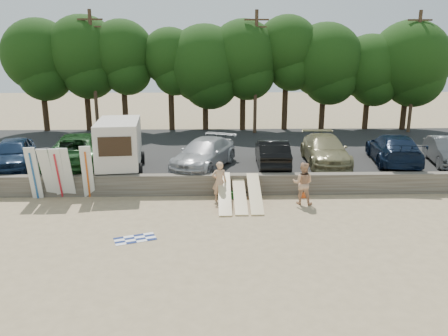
{
  "coord_description": "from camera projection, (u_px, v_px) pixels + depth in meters",
  "views": [
    {
      "loc": [
        -1.28,
        -17.2,
        6.64
      ],
      "look_at": [
        -0.73,
        3.0,
        1.32
      ],
      "focal_mm": 35.0,
      "sensor_mm": 36.0,
      "label": 1
    }
  ],
  "objects": [
    {
      "name": "surfboard_upright_1",
      "position": [
        47.0,
        174.0,
        20.18
      ],
      "size": [
        0.54,
        0.86,
        2.5
      ],
      "primitive_type": "cube",
      "rotation": [
        0.3,
        0.0,
        -0.05
      ],
      "color": "silver",
      "rests_on": "ground"
    },
    {
      "name": "beachgoer_b",
      "position": [
        303.0,
        183.0,
        19.66
      ],
      "size": [
        1.11,
        0.97,
        1.93
      ],
      "primitive_type": "imported",
      "rotation": [
        0.0,
        0.0,
        2.85
      ],
      "color": "tan",
      "rests_on": "ground"
    },
    {
      "name": "surfboard_low_0",
      "position": [
        225.0,
        193.0,
        19.46
      ],
      "size": [
        0.56,
        2.81,
        1.18
      ],
      "primitive_type": "cube",
      "rotation": [
        0.38,
        0.0,
        0.0
      ],
      "color": "beige",
      "rests_on": "ground"
    },
    {
      "name": "seawall",
      "position": [
        239.0,
        184.0,
        21.13
      ],
      "size": [
        44.0,
        0.5,
        1.0
      ],
      "primitive_type": "cube",
      "color": "#6B6356",
      "rests_on": "ground"
    },
    {
      "name": "car_6",
      "position": [
        447.0,
        151.0,
        23.91
      ],
      "size": [
        2.47,
        4.7,
        1.47
      ],
      "primitive_type": "imported",
      "rotation": [
        0.0,
        0.0,
        -0.21
      ],
      "color": "#414345",
      "rests_on": "parking_lot"
    },
    {
      "name": "treeline",
      "position": [
        234.0,
        58.0,
        33.7
      ],
      "size": [
        34.3,
        6.47,
        8.84
      ],
      "color": "#382616",
      "rests_on": "parking_lot"
    },
    {
      "name": "surfboard_low_2",
      "position": [
        255.0,
        193.0,
        19.6
      ],
      "size": [
        0.56,
        2.84,
        1.1
      ],
      "primitive_type": "cube",
      "rotation": [
        0.35,
        0.0,
        0.0
      ],
      "color": "beige",
      "rests_on": "ground"
    },
    {
      "name": "car_0",
      "position": [
        13.0,
        154.0,
        22.99
      ],
      "size": [
        3.02,
        5.06,
        1.61
      ],
      "primitive_type": "imported",
      "rotation": [
        0.0,
        0.0,
        0.25
      ],
      "color": "#11223E",
      "rests_on": "parking_lot"
    },
    {
      "name": "car_1",
      "position": [
        81.0,
        149.0,
        23.66
      ],
      "size": [
        3.65,
        6.78,
        1.81
      ],
      "primitive_type": "imported",
      "rotation": [
        0.0,
        0.0,
        3.24
      ],
      "color": "#143816",
      "rests_on": "parking_lot"
    },
    {
      "name": "car_3",
      "position": [
        272.0,
        153.0,
        23.37
      ],
      "size": [
        1.75,
        4.59,
        1.49
      ],
      "primitive_type": "imported",
      "rotation": [
        0.0,
        0.0,
        3.1
      ],
      "color": "black",
      "rests_on": "parking_lot"
    },
    {
      "name": "surfboard_upright_4",
      "position": [
        87.0,
        172.0,
        20.31
      ],
      "size": [
        0.58,
        0.62,
        2.56
      ],
      "primitive_type": "cube",
      "rotation": [
        0.19,
        0.0,
        0.15
      ],
      "color": "silver",
      "rests_on": "ground"
    },
    {
      "name": "beach_towel",
      "position": [
        135.0,
        239.0,
        16.1
      ],
      "size": [
        1.93,
        1.93,
        0.0
      ],
      "primitive_type": "plane",
      "rotation": [
        0.0,
        0.0,
        0.36
      ],
      "color": "white",
      "rests_on": "ground"
    },
    {
      "name": "parking_lot",
      "position": [
        232.0,
        153.0,
        28.41
      ],
      "size": [
        44.0,
        14.5,
        0.7
      ],
      "primitive_type": "cube",
      "color": "#282828",
      "rests_on": "ground"
    },
    {
      "name": "utility_poles",
      "position": [
        256.0,
        70.0,
        32.49
      ],
      "size": [
        25.8,
        0.26,
        9.0
      ],
      "color": "#473321",
      "rests_on": "parking_lot"
    },
    {
      "name": "beachgoer_a",
      "position": [
        219.0,
        182.0,
        20.01
      ],
      "size": [
        0.72,
        0.5,
        1.88
      ],
      "primitive_type": "imported",
      "rotation": [
        0.0,
        0.0,
        3.22
      ],
      "color": "tan",
      "rests_on": "ground"
    },
    {
      "name": "surfboard_low_1",
      "position": [
        240.0,
        196.0,
        19.64
      ],
      "size": [
        0.56,
        2.91,
        0.87
      ],
      "primitive_type": "cube",
      "rotation": [
        0.27,
        0.0,
        0.0
      ],
      "color": "beige",
      "rests_on": "ground"
    },
    {
      "name": "ground",
      "position": [
        243.0,
        216.0,
        18.35
      ],
      "size": [
        120.0,
        120.0,
        0.0
      ],
      "primitive_type": "plane",
      "color": "tan",
      "rests_on": "ground"
    },
    {
      "name": "surfboard_upright_0",
      "position": [
        34.0,
        173.0,
        20.1
      ],
      "size": [
        0.52,
        0.59,
        2.56
      ],
      "primitive_type": "cube",
      "rotation": [
        0.2,
        0.0,
        0.04
      ],
      "color": "silver",
      "rests_on": "ground"
    },
    {
      "name": "gear_bag",
      "position": [
        303.0,
        195.0,
        20.73
      ],
      "size": [
        0.33,
        0.29,
        0.22
      ],
      "primitive_type": "cube",
      "rotation": [
        0.0,
        0.0,
        -0.13
      ],
      "color": "#E8541B",
      "rests_on": "ground"
    },
    {
      "name": "cooler",
      "position": [
        235.0,
        195.0,
        20.63
      ],
      "size": [
        0.4,
        0.32,
        0.32
      ],
      "primitive_type": "cube",
      "rotation": [
        0.0,
        0.0,
        0.06
      ],
      "color": "#248532",
      "rests_on": "ground"
    },
    {
      "name": "box_trailer",
      "position": [
        119.0,
        143.0,
        22.52
      ],
      "size": [
        2.72,
        4.32,
        2.62
      ],
      "rotation": [
        0.0,
        0.0,
        0.11
      ],
      "color": "beige",
      "rests_on": "parking_lot"
    },
    {
      "name": "surfboard_upright_2",
      "position": [
        58.0,
        173.0,
        20.18
      ],
      "size": [
        0.55,
        0.83,
        2.51
      ],
      "primitive_type": "cube",
      "rotation": [
        0.29,
        0.0,
        0.06
      ],
      "color": "silver",
      "rests_on": "ground"
    },
    {
      "name": "car_4",
      "position": [
        325.0,
        150.0,
        24.08
      ],
      "size": [
        2.39,
        5.39,
        1.54
      ],
      "primitive_type": "imported",
      "rotation": [
        0.0,
        0.0,
        -0.05
      ],
      "color": "#827A52",
      "rests_on": "parking_lot"
    },
    {
      "name": "car_5",
      "position": [
        393.0,
        149.0,
        24.2
      ],
      "size": [
        3.16,
        5.88,
        1.62
      ],
      "primitive_type": "imported",
      "rotation": [
        0.0,
        0.0,
        2.98
      ],
      "color": "black",
      "rests_on": "parking_lot"
    },
    {
      "name": "surfboard_upright_3",
      "position": [
        67.0,
        173.0,
        20.22
      ],
      "size": [
        0.52,
        0.77,
        2.52
      ],
      "primitive_type": "cube",
      "rotation": [
        0.27,
        0.0,
        -0.03
      ],
      "color": "silver",
      "rests_on": "ground"
    },
    {
      "name": "car_2",
      "position": [
        204.0,
        154.0,
        23.17
      ],
      "size": [
        4.01,
        5.72,
        1.54
      ],
      "primitive_type": "imported",
      "rotation": [
        0.0,
        0.0,
        -0.39
      ],
      "color": "#A8A9AE",
      "rests_on": "parking_lot"
    }
  ]
}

